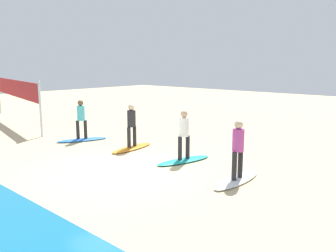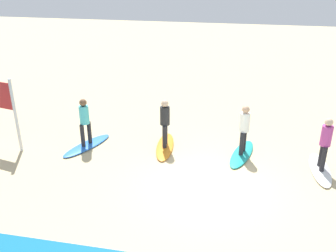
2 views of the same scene
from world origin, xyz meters
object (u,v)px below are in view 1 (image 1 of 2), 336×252
Objects in this scene: surfer_white at (238,145)px; surfer_blue at (81,117)px; surfboard_white at (237,180)px; surfboard_teal at (184,160)px; surfboard_orange at (132,148)px; volleyball_net at (15,90)px; surfer_teal at (184,131)px; surfboard_blue at (82,140)px; surfer_orange at (132,122)px.

surfer_blue is (7.58, -0.13, 0.00)m from surfer_white.
surfboard_teal is at bearing -103.78° from surfboard_white.
surfboard_orange is 9.26m from volleyball_net.
surfer_teal is at bearing 0.00° from surfboard_teal.
surfer_blue is at bearing -72.09° from surfboard_teal.
surfer_blue is (0.00, -0.00, 0.99)m from surfboard_blue.
surfer_teal is 5.24m from surfer_blue.
volleyball_net is (9.10, 0.22, 0.75)m from surfer_orange.
surfer_white reaches higher than surfboard_teal.
surfboard_orange is (4.94, -0.57, -0.99)m from surfer_white.
surfer_teal is 1.00× the size of surfer_orange.
surfboard_blue is at bearing 178.00° from volleyball_net.
surfer_white and surfer_teal have the same top height.
surfboard_orange is 1.00× the size of surfboard_blue.
surfboard_orange is 0.24× the size of volleyball_net.
surfer_white is 7.64m from surfboard_blue.
surfboard_white is at bearing 77.55° from surfboard_orange.
surfboard_white is at bearing 90.19° from surfboard_teal.
surfboard_blue is (7.58, -0.13, 0.00)m from surfboard_white.
surfboard_teal and surfboard_blue have the same top height.
surfer_teal is at bearing -103.78° from surfboard_white.
volleyball_net reaches higher than surfboard_blue.
surfer_white is 0.78× the size of surfboard_orange.
surfer_white is 0.78× the size of surfboard_teal.
volleyball_net is (6.45, -0.23, 0.75)m from surfer_blue.
surfer_white is at bearing 90.19° from surfboard_teal.
surfer_teal reaches higher than surfboard_teal.
surfboard_orange is 2.86m from surfer_blue.
surfer_white is 4.97m from surfer_orange.
surfboard_orange is at bearing -170.43° from surfer_blue.
surfer_teal is 0.18× the size of volleyball_net.
surfboard_orange and surfboard_blue have the same top height.
surfboard_blue is at bearing 90.00° from surfer_blue.
surfer_teal and surfer_blue have the same top height.
surfer_orange reaches higher than surfboard_teal.
surfboard_orange is 2.68m from surfboard_blue.
surfboard_teal is 1.28× the size of surfer_orange.
surfboard_white is 1.28× the size of surfer_orange.
surfer_teal is 5.33m from surfboard_blue.
surfer_white is at bearing 111.85° from surfboard_blue.
surfboard_blue is at bearing -0.95° from surfer_white.
surfboard_white is 1.28× the size of surfer_teal.
surfboard_teal is at bearing -13.10° from surfer_white.
surfer_orange is 2.68m from surfer_blue.
surfer_teal is 1.00× the size of surfer_blue.
surfboard_teal is at bearing -175.38° from surfer_blue.
surfer_orange is 0.18× the size of volleyball_net.
surfer_orange is (-0.00, 0.00, 0.99)m from surfboard_orange.
volleyball_net is at bearing -69.20° from surfboard_blue.
surfer_blue is at bearing 4.62° from surfer_teal.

